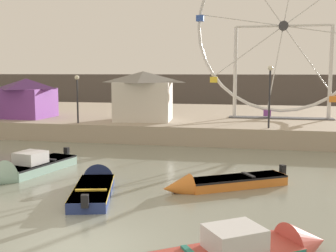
# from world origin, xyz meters

# --- Properties ---
(ground_plane) EXTENTS (240.00, 240.00, 0.00)m
(ground_plane) POSITION_xyz_m (0.00, 0.00, 0.00)
(ground_plane) COLOR gray
(quay_promenade) EXTENTS (110.00, 19.77, 1.23)m
(quay_promenade) POSITION_xyz_m (0.00, 25.93, 0.61)
(quay_promenade) COLOR tan
(quay_promenade) RESTS_ON ground_plane
(distant_town_skyline) EXTENTS (140.00, 3.00, 4.40)m
(distant_town_skyline) POSITION_xyz_m (0.00, 51.70, 2.20)
(distant_town_skyline) COLOR #564C47
(distant_town_skyline) RESTS_ON ground_plane
(motorboat_faded_red) EXTENTS (5.35, 4.27, 1.43)m
(motorboat_faded_red) POSITION_xyz_m (4.52, 0.00, 0.31)
(motorboat_faded_red) COLOR #B24238
(motorboat_faded_red) RESTS_ON ground_plane
(motorboat_seafoam) EXTENTS (2.50, 5.48, 1.49)m
(motorboat_seafoam) POSITION_xyz_m (-5.80, 7.02, 0.32)
(motorboat_seafoam) COLOR #93BCAD
(motorboat_seafoam) RESTS_ON ground_plane
(motorboat_orange_hull) EXTENTS (5.14, 3.72, 1.05)m
(motorboat_orange_hull) POSITION_xyz_m (3.14, 6.64, 0.24)
(motorboat_orange_hull) COLOR orange
(motorboat_orange_hull) RESTS_ON ground_plane
(motorboat_navy_blue) EXTENTS (2.61, 5.32, 1.28)m
(motorboat_navy_blue) POSITION_xyz_m (-1.71, 5.51, 0.21)
(motorboat_navy_blue) COLOR navy
(motorboat_navy_blue) RESTS_ON ground_plane
(ferris_wheel_white_frame) EXTENTS (13.05, 1.20, 13.36)m
(ferris_wheel_white_frame) POSITION_xyz_m (6.43, 22.78, 7.94)
(ferris_wheel_white_frame) COLOR silver
(ferris_wheel_white_frame) RESTS_ON quay_promenade
(carnival_booth_white_ticket) EXTENTS (4.67, 3.75, 3.57)m
(carnival_booth_white_ticket) POSITION_xyz_m (-3.46, 19.39, 3.08)
(carnival_booth_white_ticket) COLOR silver
(carnival_booth_white_ticket) RESTS_ON quay_promenade
(carnival_booth_purple_stall) EXTENTS (3.98, 3.96, 3.03)m
(carnival_booth_purple_stall) POSITION_xyz_m (-12.87, 19.49, 2.81)
(carnival_booth_purple_stall) COLOR purple
(carnival_booth_purple_stall) RESTS_ON quay_promenade
(promenade_lamp_near) EXTENTS (0.32, 0.32, 3.31)m
(promenade_lamp_near) POSITION_xyz_m (-7.46, 16.83, 3.44)
(promenade_lamp_near) COLOR #2D2D33
(promenade_lamp_near) RESTS_ON quay_promenade
(promenade_lamp_far) EXTENTS (0.32, 0.32, 3.92)m
(promenade_lamp_far) POSITION_xyz_m (5.40, 16.92, 3.79)
(promenade_lamp_far) COLOR #2D2D33
(promenade_lamp_far) RESTS_ON quay_promenade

